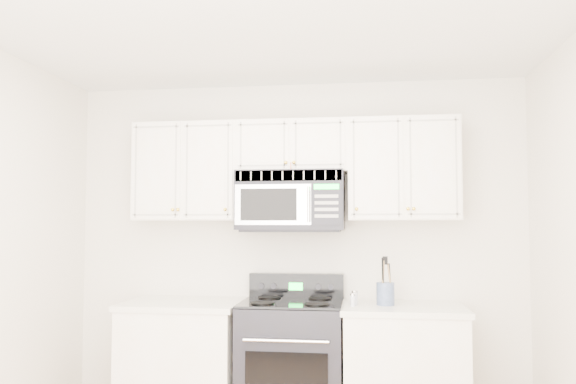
# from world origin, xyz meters

# --- Properties ---
(room) EXTENTS (3.51, 3.51, 2.61)m
(room) POSITION_xyz_m (0.00, 0.00, 1.30)
(room) COLOR brown
(room) RESTS_ON ground
(base_cabinet_left) EXTENTS (0.86, 0.65, 0.92)m
(base_cabinet_left) POSITION_xyz_m (-0.80, 1.44, 0.43)
(base_cabinet_left) COLOR white
(base_cabinet_left) RESTS_ON ground
(base_cabinet_right) EXTENTS (0.86, 0.65, 0.92)m
(base_cabinet_right) POSITION_xyz_m (0.80, 1.44, 0.43)
(base_cabinet_right) COLOR white
(base_cabinet_right) RESTS_ON ground
(range) EXTENTS (0.73, 0.66, 1.11)m
(range) POSITION_xyz_m (0.01, 1.44, 0.48)
(range) COLOR black
(range) RESTS_ON ground
(upper_cabinets) EXTENTS (2.44, 0.37, 0.75)m
(upper_cabinets) POSITION_xyz_m (0.00, 1.58, 1.93)
(upper_cabinets) COLOR white
(upper_cabinets) RESTS_ON ground
(microwave) EXTENTS (0.79, 0.45, 0.44)m
(microwave) POSITION_xyz_m (-0.01, 1.55, 1.67)
(microwave) COLOR black
(microwave) RESTS_ON ground
(utensil_crock) EXTENTS (0.13, 0.13, 0.34)m
(utensil_crock) POSITION_xyz_m (0.68, 1.43, 1.01)
(utensil_crock) COLOR slate
(utensil_crock) RESTS_ON base_cabinet_right
(shaker_salt) EXTENTS (0.04, 0.04, 0.09)m
(shaker_salt) POSITION_xyz_m (0.45, 1.35, 0.96)
(shaker_salt) COLOR #B2B3C1
(shaker_salt) RESTS_ON base_cabinet_right
(shaker_pepper) EXTENTS (0.04, 0.04, 0.10)m
(shaker_pepper) POSITION_xyz_m (0.46, 1.41, 0.97)
(shaker_pepper) COLOR #B2B3C1
(shaker_pepper) RESTS_ON base_cabinet_right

